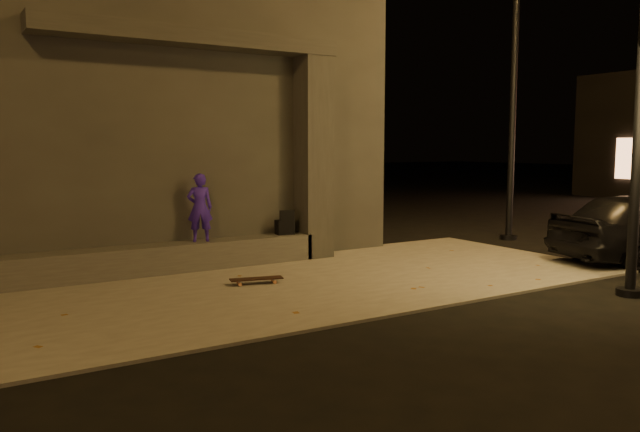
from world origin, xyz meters
TOP-DOWN VIEW (x-y plane):
  - ground at (0.00, 0.00)m, footprint 120.00×120.00m
  - sidewalk at (0.00, 2.00)m, footprint 11.00×4.40m
  - building at (-1.00, 6.49)m, footprint 9.00×5.10m
  - ledge at (-1.50, 3.75)m, footprint 6.00×0.55m
  - column at (1.70, 3.75)m, footprint 0.55×0.55m
  - canopy at (-0.50, 3.80)m, footprint 5.00×0.70m
  - skateboarder at (-0.48, 3.75)m, footprint 0.47×0.38m
  - backpack at (1.10, 3.75)m, footprint 0.33×0.23m
  - skateboard at (-0.23, 2.18)m, footprint 0.80×0.38m
  - street_lamp_2 at (6.60, 3.49)m, footprint 0.36×0.36m

SIDE VIEW (x-z plane):
  - ground at x=0.00m, z-range 0.00..0.00m
  - sidewalk at x=0.00m, z-range 0.00..0.04m
  - skateboard at x=-0.23m, z-range 0.07..0.15m
  - ledge at x=-1.50m, z-range 0.04..0.49m
  - backpack at x=1.10m, z-range 0.42..0.86m
  - skateboarder at x=-0.48m, z-range 0.49..1.61m
  - column at x=1.70m, z-range 0.04..3.64m
  - building at x=-1.00m, z-range -0.01..5.22m
  - canopy at x=-0.50m, z-range 3.64..3.92m
  - street_lamp_2 at x=6.60m, z-range 0.48..7.66m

